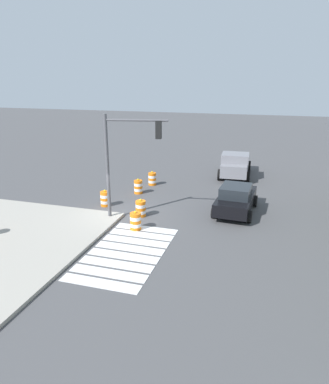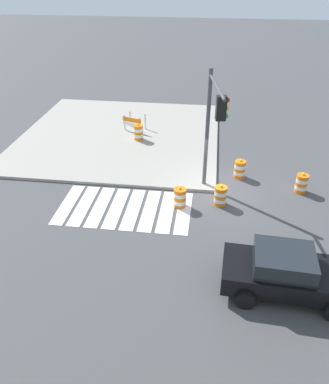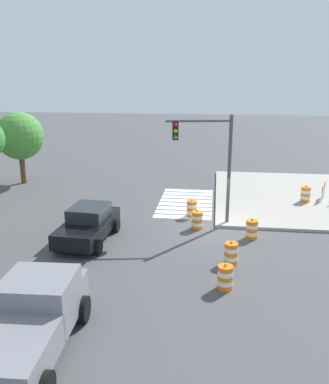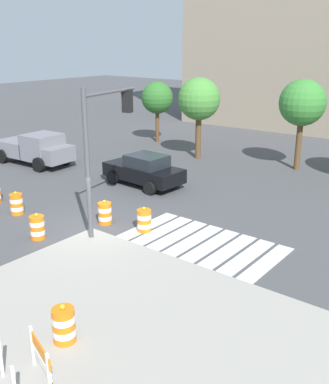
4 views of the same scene
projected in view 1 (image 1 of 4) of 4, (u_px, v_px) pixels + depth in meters
The scene contains 10 objects.
ground_plane at pixel (124, 216), 19.78m from camera, with size 120.00×120.00×0.00m, color #474749.
crosswalk_stripes at pixel (127, 252), 15.64m from camera, with size 5.85×3.20×0.02m.
sports_car at pixel (236, 199), 20.05m from camera, with size 4.40×2.33×1.63m.
pickup_truck at pixel (235, 164), 27.31m from camera, with size 5.24×2.54×1.92m.
traffic_barrel_near_corner at pixel (136, 221), 17.83m from camera, with size 0.56×0.56×1.02m.
traffic_barrel_crosswalk_end at pixel (141, 208), 19.56m from camera, with size 0.56×0.56×1.02m.
traffic_barrel_median_near at pixel (138, 187), 23.44m from camera, with size 0.56×0.56×1.02m.
traffic_barrel_median_far at pixel (152, 179), 25.29m from camera, with size 0.56×0.56×1.02m.
traffic_barrel_far_curb at pixel (105, 199), 21.15m from camera, with size 0.56×0.56×1.02m.
traffic_light_pole at pixel (128, 149), 18.07m from camera, with size 0.84×3.25×5.50m.
Camera 1 is at (16.98, 7.44, 7.38)m, focal length 33.00 mm.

